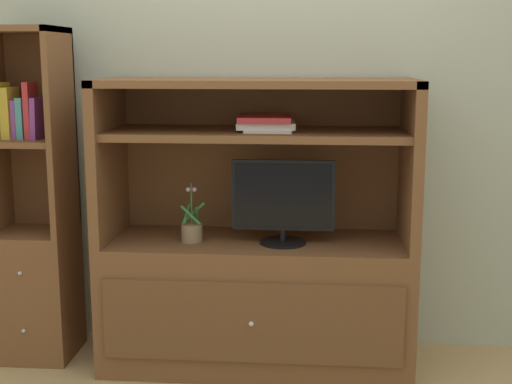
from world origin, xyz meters
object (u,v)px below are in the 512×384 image
Objects in this scene: potted_plant at (192,231)px; upright_book_row at (18,114)px; tv_monitor at (283,201)px; bookshelf_tall at (34,246)px; media_console at (257,272)px; magazine_stack at (266,123)px.

upright_book_row is at bearing 176.22° from potted_plant.
tv_monitor is 1.30m from bookshelf_tall.
potted_plant is (-0.45, 0.00, -0.16)m from tv_monitor.
media_console reaches higher than upright_book_row.
bookshelf_tall is (-1.19, 0.01, -0.64)m from magazine_stack.
bookshelf_tall is (-1.27, 0.07, -0.27)m from tv_monitor.
upright_book_row reaches higher than magazine_stack.
magazine_stack is at bearing 9.45° from potted_plant.
tv_monitor is 1.77× the size of upright_book_row.
upright_book_row is at bearing 177.37° from tv_monitor.
media_console is at bearing 153.60° from tv_monitor.
tv_monitor is 0.30× the size of bookshelf_tall.
bookshelf_tall is at bearing 175.45° from potted_plant.
magazine_stack is 1.35m from bookshelf_tall.
magazine_stack is 0.20× the size of bookshelf_tall.
tv_monitor is 0.47m from potted_plant.
potted_plant is 1.04× the size of upright_book_row.
magazine_stack is 1.23m from upright_book_row.
potted_plant is at bearing -3.78° from upright_book_row.
bookshelf_tall is at bearing 179.71° from magazine_stack.
magazine_stack is at bearing 0.12° from upright_book_row.
media_console reaches higher than potted_plant.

